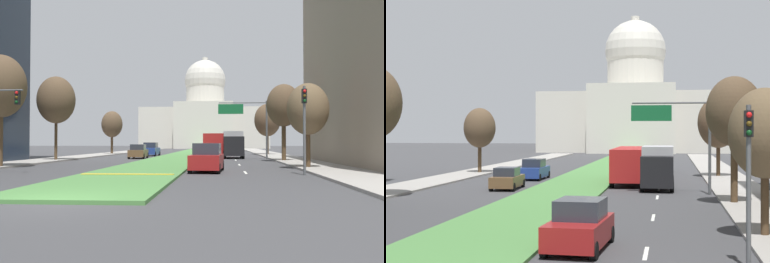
# 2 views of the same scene
# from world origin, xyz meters

# --- Properties ---
(ground_plane) EXTENTS (270.67, 270.67, 0.00)m
(ground_plane) POSITION_xyz_m (0.00, 61.52, 0.00)
(ground_plane) COLOR #3D3D3F
(grass_median) EXTENTS (5.68, 110.73, 0.14)m
(grass_median) POSITION_xyz_m (0.00, 55.36, 0.07)
(grass_median) COLOR #4C8442
(grass_median) RESTS_ON ground_plane
(median_curb_nose) EXTENTS (5.11, 0.50, 0.04)m
(median_curb_nose) POSITION_xyz_m (0.00, 10.41, 0.16)
(median_curb_nose) COLOR gold
(median_curb_nose) RESTS_ON grass_median
(lane_dashes_right) EXTENTS (0.16, 52.22, 0.01)m
(lane_dashes_right) POSITION_xyz_m (6.65, 37.25, 0.00)
(lane_dashes_right) COLOR silver
(lane_dashes_right) RESTS_ON ground_plane
(sidewalk_left) EXTENTS (4.00, 110.73, 0.15)m
(sidewalk_left) POSITION_xyz_m (-12.46, 49.21, 0.07)
(sidewalk_left) COLOR #9E9991
(sidewalk_left) RESTS_ON ground_plane
(sidewalk_right) EXTENTS (4.00, 110.73, 0.15)m
(sidewalk_right) POSITION_xyz_m (12.46, 49.21, 0.07)
(sidewalk_right) COLOR #9E9991
(sidewalk_right) RESTS_ON ground_plane
(capitol_building) EXTENTS (38.26, 27.59, 28.78)m
(capitol_building) POSITION_xyz_m (0.00, 122.21, 9.00)
(capitol_building) COLOR beige
(capitol_building) RESTS_ON ground_plane
(traffic_light_near_right) EXTENTS (0.28, 0.35, 5.20)m
(traffic_light_near_right) POSITION_xyz_m (9.96, 12.38, 3.31)
(traffic_light_near_right) COLOR #515456
(traffic_light_near_right) RESTS_ON ground_plane
(overhead_guide_sign) EXTENTS (5.48, 0.20, 6.50)m
(overhead_guide_sign) POSITION_xyz_m (8.13, 35.10, 4.64)
(overhead_guide_sign) COLOR #515456
(overhead_guide_sign) RESTS_ON ground_plane
(street_tree_left_near) EXTENTS (3.73, 3.73, 8.40)m
(street_tree_left_near) POSITION_xyz_m (-11.16, 17.69, 6.02)
(street_tree_left_near) COLOR #4C3823
(street_tree_left_near) RESTS_ON ground_plane
(street_tree_right_near) EXTENTS (2.96, 2.96, 6.13)m
(street_tree_right_near) POSITION_xyz_m (11.31, 18.17, 4.25)
(street_tree_right_near) COLOR #4C3823
(street_tree_right_near) RESTS_ON ground_plane
(street_tree_left_mid) EXTENTS (3.81, 3.81, 8.57)m
(street_tree_left_mid) POSITION_xyz_m (-11.56, 29.44, 6.16)
(street_tree_left_mid) COLOR #4C3823
(street_tree_left_mid) RESTS_ON ground_plane
(street_tree_right_mid) EXTENTS (3.34, 3.34, 7.61)m
(street_tree_right_mid) POSITION_xyz_m (11.24, 29.60, 5.47)
(street_tree_right_mid) COLOR #4C3823
(street_tree_right_mid) RESTS_ON ground_plane
(street_tree_left_far) EXTENTS (3.24, 3.24, 6.70)m
(street_tree_left_far) POSITION_xyz_m (-11.76, 52.45, 4.64)
(street_tree_left_far) COLOR #4C3823
(street_tree_left_far) RESTS_ON ground_plane
(street_tree_right_far) EXTENTS (3.84, 3.84, 7.56)m
(street_tree_right_far) POSITION_xyz_m (11.92, 51.05, 5.14)
(street_tree_right_far) COLOR #4C3823
(street_tree_right_far) RESTS_ON ground_plane
(sedan_lead_stopped) EXTENTS (2.23, 4.43, 1.85)m
(sedan_lead_stopped) POSITION_xyz_m (4.21, 14.77, 0.86)
(sedan_lead_stopped) COLOR maroon
(sedan_lead_stopped) RESTS_ON ground_plane
(sedan_midblock) EXTENTS (2.00, 4.30, 1.65)m
(sedan_midblock) POSITION_xyz_m (-4.55, 36.73, 0.78)
(sedan_midblock) COLOR brown
(sedan_midblock) RESTS_ON ground_plane
(sedan_distant) EXTENTS (2.00, 4.70, 1.86)m
(sedan_distant) POSITION_xyz_m (-4.61, 46.13, 0.86)
(sedan_distant) COLOR navy
(sedan_distant) RESTS_ON ground_plane
(sedan_far_horizon) EXTENTS (1.93, 4.14, 1.83)m
(sedan_far_horizon) POSITION_xyz_m (6.77, 57.73, 0.85)
(sedan_far_horizon) COLOR brown
(sedan_far_horizon) RESTS_ON ground_plane
(box_truck_delivery) EXTENTS (2.40, 6.40, 3.20)m
(box_truck_delivery) POSITION_xyz_m (6.56, 38.57, 1.68)
(box_truck_delivery) COLOR black
(box_truck_delivery) RESTS_ON ground_plane
(city_bus) EXTENTS (2.62, 11.00, 2.95)m
(city_bus) POSITION_xyz_m (4.21, 43.37, 1.77)
(city_bus) COLOR #B21E1E
(city_bus) RESTS_ON ground_plane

